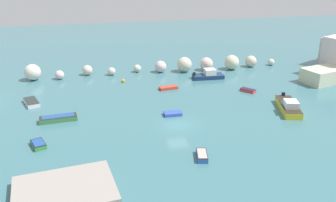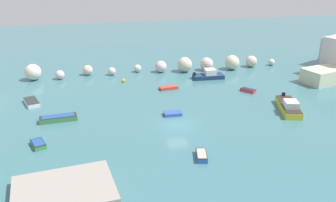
{
  "view_description": "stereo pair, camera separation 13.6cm",
  "coord_description": "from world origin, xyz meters",
  "px_view_note": "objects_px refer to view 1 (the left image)",
  "views": [
    {
      "loc": [
        -9.81,
        -38.52,
        18.46
      ],
      "look_at": [
        0.0,
        5.49,
        1.0
      ],
      "focal_mm": 38.76,
      "sensor_mm": 36.0,
      "label": 1
    },
    {
      "loc": [
        -9.68,
        -38.55,
        18.46
      ],
      "look_at": [
        0.0,
        5.49,
        1.0
      ],
      "focal_mm": 38.76,
      "sensor_mm": 36.0,
      "label": 2
    }
  ],
  "objects_px": {
    "channel_buoy": "(123,81)",
    "moored_boat_1": "(289,106)",
    "moored_boat_4": "(38,144)",
    "moored_boat_6": "(202,155)",
    "moored_boat_5": "(168,88)",
    "moored_boat_2": "(208,75)",
    "moored_boat_3": "(248,90)",
    "moored_boat_8": "(31,102)",
    "stone_dock": "(65,192)",
    "moored_boat_0": "(58,118)",
    "moored_boat_7": "(173,114)"
  },
  "relations": [
    {
      "from": "channel_buoy",
      "to": "moored_boat_1",
      "type": "height_order",
      "value": "moored_boat_1"
    },
    {
      "from": "moored_boat_4",
      "to": "moored_boat_6",
      "type": "distance_m",
      "value": 17.37
    },
    {
      "from": "moored_boat_1",
      "to": "moored_boat_5",
      "type": "height_order",
      "value": "moored_boat_1"
    },
    {
      "from": "moored_boat_2",
      "to": "moored_boat_6",
      "type": "xyz_separation_m",
      "value": [
        -9.07,
        -25.05,
        -0.29
      ]
    },
    {
      "from": "moored_boat_3",
      "to": "moored_boat_8",
      "type": "bearing_deg",
      "value": 48.62
    },
    {
      "from": "moored_boat_2",
      "to": "moored_boat_4",
      "type": "xyz_separation_m",
      "value": [
        -25.34,
        -18.96,
        -0.31
      ]
    },
    {
      "from": "stone_dock",
      "to": "moored_boat_3",
      "type": "xyz_separation_m",
      "value": [
        25.94,
        20.97,
        -0.21
      ]
    },
    {
      "from": "channel_buoy",
      "to": "moored_boat_8",
      "type": "xyz_separation_m",
      "value": [
        -13.37,
        -7.03,
        0.02
      ]
    },
    {
      "from": "moored_boat_0",
      "to": "moored_boat_5",
      "type": "bearing_deg",
      "value": 23.17
    },
    {
      "from": "moored_boat_5",
      "to": "moored_boat_1",
      "type": "bearing_deg",
      "value": 130.24
    },
    {
      "from": "moored_boat_1",
      "to": "moored_boat_7",
      "type": "height_order",
      "value": "moored_boat_1"
    },
    {
      "from": "channel_buoy",
      "to": "moored_boat_1",
      "type": "distance_m",
      "value": 26.14
    },
    {
      "from": "channel_buoy",
      "to": "moored_boat_3",
      "type": "xyz_separation_m",
      "value": [
        17.94,
        -8.68,
        -0.05
      ]
    },
    {
      "from": "stone_dock",
      "to": "moored_boat_8",
      "type": "distance_m",
      "value": 23.25
    },
    {
      "from": "moored_boat_0",
      "to": "moored_boat_8",
      "type": "height_order",
      "value": "moored_boat_0"
    },
    {
      "from": "moored_boat_6",
      "to": "moored_boat_8",
      "type": "distance_m",
      "value": 26.59
    },
    {
      "from": "moored_boat_1",
      "to": "moored_boat_3",
      "type": "distance_m",
      "value": 8.39
    },
    {
      "from": "moored_boat_5",
      "to": "moored_boat_8",
      "type": "distance_m",
      "value": 19.94
    },
    {
      "from": "moored_boat_1",
      "to": "moored_boat_6",
      "type": "relative_size",
      "value": 2.75
    },
    {
      "from": "channel_buoy",
      "to": "moored_boat_4",
      "type": "height_order",
      "value": "channel_buoy"
    },
    {
      "from": "stone_dock",
      "to": "moored_boat_0",
      "type": "distance_m",
      "value": 16.06
    },
    {
      "from": "channel_buoy",
      "to": "moored_boat_7",
      "type": "bearing_deg",
      "value": -72.26
    },
    {
      "from": "moored_boat_5",
      "to": "moored_boat_4",
      "type": "bearing_deg",
      "value": 32.05
    },
    {
      "from": "moored_boat_3",
      "to": "moored_boat_1",
      "type": "bearing_deg",
      "value": 156.09
    },
    {
      "from": "stone_dock",
      "to": "moored_boat_1",
      "type": "distance_m",
      "value": 30.84
    },
    {
      "from": "channel_buoy",
      "to": "moored_boat_4",
      "type": "distance_m",
      "value": 22.89
    },
    {
      "from": "stone_dock",
      "to": "channel_buoy",
      "type": "height_order",
      "value": "stone_dock"
    },
    {
      "from": "moored_boat_5",
      "to": "moored_boat_7",
      "type": "xyz_separation_m",
      "value": [
        -1.68,
        -10.02,
        -0.0
      ]
    },
    {
      "from": "moored_boat_6",
      "to": "stone_dock",
      "type": "bearing_deg",
      "value": -62.48
    },
    {
      "from": "moored_boat_3",
      "to": "moored_boat_5",
      "type": "height_order",
      "value": "moored_boat_3"
    },
    {
      "from": "moored_boat_1",
      "to": "moored_boat_4",
      "type": "relative_size",
      "value": 2.77
    },
    {
      "from": "moored_boat_2",
      "to": "moored_boat_4",
      "type": "height_order",
      "value": "moored_boat_2"
    },
    {
      "from": "moored_boat_2",
      "to": "moored_boat_8",
      "type": "bearing_deg",
      "value": -164.98
    },
    {
      "from": "stone_dock",
      "to": "moored_boat_1",
      "type": "height_order",
      "value": "moored_boat_1"
    },
    {
      "from": "moored_boat_7",
      "to": "moored_boat_8",
      "type": "relative_size",
      "value": 0.59
    },
    {
      "from": "stone_dock",
      "to": "channel_buoy",
      "type": "xyz_separation_m",
      "value": [
        8.0,
        29.65,
        -0.16
      ]
    },
    {
      "from": "channel_buoy",
      "to": "moored_boat_7",
      "type": "xyz_separation_m",
      "value": [
        4.78,
        -14.94,
        -0.05
      ]
    },
    {
      "from": "moored_boat_0",
      "to": "moored_boat_8",
      "type": "distance_m",
      "value": 7.72
    },
    {
      "from": "moored_boat_7",
      "to": "moored_boat_6",
      "type": "bearing_deg",
      "value": -87.08
    },
    {
      "from": "channel_buoy",
      "to": "moored_boat_5",
      "type": "xyz_separation_m",
      "value": [
        6.46,
        -4.92,
        -0.05
      ]
    },
    {
      "from": "moored_boat_7",
      "to": "channel_buoy",
      "type": "bearing_deg",
      "value": 108.73
    },
    {
      "from": "moored_boat_4",
      "to": "channel_buoy",
      "type": "bearing_deg",
      "value": 131.18
    },
    {
      "from": "channel_buoy",
      "to": "moored_boat_2",
      "type": "relative_size",
      "value": 0.1
    },
    {
      "from": "moored_boat_3",
      "to": "moored_boat_8",
      "type": "height_order",
      "value": "moored_boat_8"
    },
    {
      "from": "moored_boat_1",
      "to": "moored_boat_8",
      "type": "relative_size",
      "value": 1.84
    },
    {
      "from": "moored_boat_0",
      "to": "moored_boat_8",
      "type": "bearing_deg",
      "value": 115.28
    },
    {
      "from": "channel_buoy",
      "to": "moored_boat_4",
      "type": "relative_size",
      "value": 0.21
    },
    {
      "from": "channel_buoy",
      "to": "moored_boat_4",
      "type": "bearing_deg",
      "value": -119.05
    },
    {
      "from": "moored_boat_2",
      "to": "moored_boat_3",
      "type": "bearing_deg",
      "value": -61.22
    },
    {
      "from": "moored_boat_2",
      "to": "moored_boat_8",
      "type": "distance_m",
      "value": 28.24
    }
  ]
}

